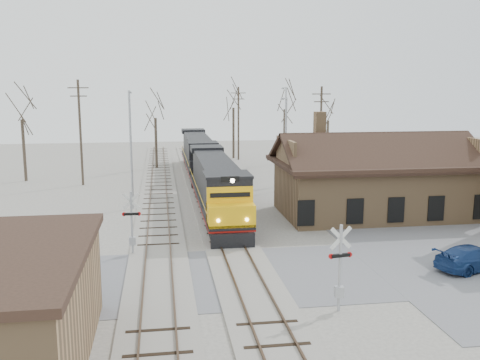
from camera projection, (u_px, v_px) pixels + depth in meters
The scene contains 21 objects.
ground at pixel (245, 276), 28.11m from camera, with size 140.00×140.00×0.00m, color #AAA499.
road at pixel (245, 275), 28.11m from camera, with size 60.00×9.00×0.03m, color slate.
track_main at pixel (215, 210), 42.71m from camera, with size 3.40×90.00×0.24m.
track_siding at pixel (159, 212), 42.05m from camera, with size 3.40×90.00×0.24m.
depot at pixel (374, 184), 41.13m from camera, with size 15.20×9.31×7.90m.
locomotive_lead at pixel (217, 186), 41.13m from camera, with size 2.93×19.60×4.35m.
locomotive_trailing at pixel (198, 154), 60.49m from camera, with size 2.93×19.60×4.12m.
crossbuck_near at pixel (340, 271), 23.42m from camera, with size 1.12×0.30×3.94m.
crossbuck_far at pixel (132, 225), 31.25m from camera, with size 1.09×0.29×3.84m.
parked_car at pixel (473, 258), 28.97m from camera, with size 1.87×4.61×1.34m, color navy.
streetlight_a at pixel (131, 144), 42.75m from camera, with size 0.25×2.04×9.51m.
streetlight_b at pixel (286, 139), 50.67m from camera, with size 0.25×2.04×8.80m.
streetlight_c at pixel (285, 124), 63.32m from camera, with size 0.25×2.04×9.74m.
utility_pole_a at pixel (80, 131), 52.91m from camera, with size 2.00×0.24×10.48m.
utility_pole_b at pixel (238, 122), 71.51m from camera, with size 2.00×0.24×9.73m.
utility_pole_c at pixel (321, 131), 56.54m from camera, with size 2.00×0.24×9.82m.
tree_a at pixel (21, 109), 54.91m from camera, with size 4.30×4.30×10.54m.
tree_b at pixel (155, 110), 63.41m from camera, with size 4.07×4.07×9.96m.
tree_c at pixel (233, 99), 72.52m from camera, with size 4.62×4.62×11.32m.
tree_d at pixel (285, 100), 67.79m from camera, with size 4.62×4.62×11.32m.
tree_e at pixel (328, 113), 67.87m from camera, with size 3.67×3.67×9.00m.
Camera 1 is at (-4.21, -26.48, 9.85)m, focal length 40.00 mm.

